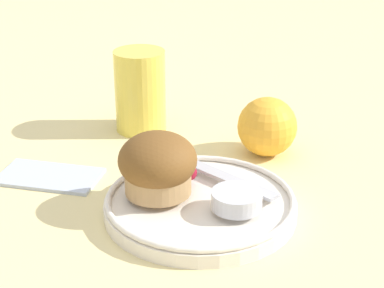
% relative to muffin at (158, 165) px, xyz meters
% --- Properties ---
extents(ground_plane, '(3.00, 3.00, 0.00)m').
position_rel_muffin_xyz_m(ground_plane, '(0.02, 0.01, -0.05)').
color(ground_plane, beige).
extents(plate, '(0.19, 0.19, 0.02)m').
position_rel_muffin_xyz_m(plate, '(0.04, 0.00, -0.04)').
color(plate, silver).
rests_on(plate, ground_plane).
extents(muffin, '(0.08, 0.08, 0.06)m').
position_rel_muffin_xyz_m(muffin, '(0.00, 0.00, 0.00)').
color(muffin, tan).
rests_on(muffin, plate).
extents(cream_ramekin, '(0.05, 0.05, 0.02)m').
position_rel_muffin_xyz_m(cream_ramekin, '(0.08, -0.01, -0.02)').
color(cream_ramekin, silver).
rests_on(cream_ramekin, plate).
extents(berry_pair, '(0.03, 0.02, 0.02)m').
position_rel_muffin_xyz_m(berry_pair, '(0.02, 0.03, -0.02)').
color(berry_pair, maroon).
rests_on(berry_pair, plate).
extents(butter_knife, '(0.17, 0.10, 0.00)m').
position_rel_muffin_xyz_m(butter_knife, '(0.04, 0.06, -0.03)').
color(butter_knife, '#B7B7BC').
rests_on(butter_knife, plate).
extents(orange_fruit, '(0.07, 0.07, 0.07)m').
position_rel_muffin_xyz_m(orange_fruit, '(0.09, 0.15, -0.01)').
color(orange_fruit, '#F4A82D').
rests_on(orange_fruit, ground_plane).
extents(juice_glass, '(0.06, 0.06, 0.10)m').
position_rel_muffin_xyz_m(juice_glass, '(-0.08, 0.19, 0.00)').
color(juice_glass, '#EAD14C').
rests_on(juice_glass, ground_plane).
extents(folded_napkin, '(0.11, 0.06, 0.01)m').
position_rel_muffin_xyz_m(folded_napkin, '(-0.14, 0.04, -0.05)').
color(folded_napkin, '#B2BCCC').
rests_on(folded_napkin, ground_plane).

